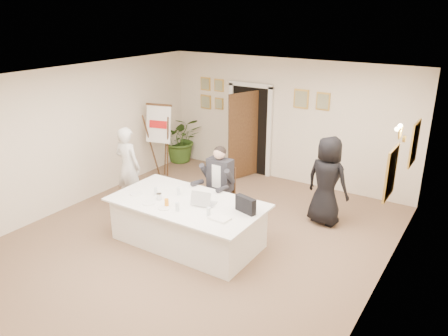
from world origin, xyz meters
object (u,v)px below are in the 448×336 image
at_px(seated_man, 219,184).
at_px(oj_glass, 167,203).
at_px(standing_woman, 327,181).
at_px(steel_jug, 159,197).
at_px(flip_chart, 161,144).
at_px(paper_stack, 220,218).
at_px(standing_man, 128,166).
at_px(conference_table, 188,222).
at_px(potted_palm, 181,139).
at_px(laptop_bag, 246,205).
at_px(laptop, 205,196).

height_order(seated_man, oj_glass, seated_man).
bearing_deg(standing_woman, steel_jug, 56.16).
xyz_separation_m(flip_chart, standing_woman, (4.13, -0.21, 0.04)).
xyz_separation_m(paper_stack, oj_glass, (-0.98, -0.08, 0.05)).
xyz_separation_m(flip_chart, oj_glass, (2.26, -2.53, 0.04)).
bearing_deg(standing_man, conference_table, 162.19).
distance_m(flip_chart, standing_man, 1.64).
relative_size(standing_man, oj_glass, 12.60).
bearing_deg(conference_table, flip_chart, 137.84).
bearing_deg(paper_stack, standing_woman, 68.29).
bearing_deg(potted_palm, steel_jug, -57.05).
xyz_separation_m(seated_man, paper_stack, (0.85, -1.26, 0.05)).
bearing_deg(potted_palm, flip_chart, -75.36).
relative_size(flip_chart, laptop_bag, 4.64).
relative_size(conference_table, standing_man, 1.59).
xyz_separation_m(conference_table, steel_jug, (-0.44, -0.19, 0.44)).
xyz_separation_m(seated_man, standing_man, (-1.93, -0.39, 0.08)).
bearing_deg(steel_jug, laptop, 20.44).
bearing_deg(standing_woman, standing_man, 31.09).
height_order(potted_palm, laptop, potted_palm).
bearing_deg(standing_man, laptop, 166.64).
bearing_deg(standing_man, potted_palm, -74.34).
relative_size(conference_table, potted_palm, 2.14).
distance_m(conference_table, standing_woman, 2.66).
bearing_deg(paper_stack, flip_chart, 143.04).
distance_m(laptop, oj_glass, 0.64).
xyz_separation_m(flip_chart, laptop_bag, (3.46, -2.02, 0.10)).
xyz_separation_m(standing_woman, paper_stack, (-0.89, -2.24, -0.05)).
relative_size(laptop, laptop_bag, 0.97).
bearing_deg(steel_jug, potted_palm, 122.95).
bearing_deg(oj_glass, conference_table, 63.14).
height_order(oj_glass, steel_jug, oj_glass).
xyz_separation_m(standing_woman, potted_palm, (-4.43, 1.34, -0.23)).
xyz_separation_m(standing_man, laptop, (2.28, -0.54, 0.09)).
bearing_deg(seated_man, potted_palm, 128.71).
bearing_deg(potted_palm, standing_woman, -16.77).
height_order(standing_woman, steel_jug, standing_woman).
bearing_deg(steel_jug, standing_woman, 45.47).
bearing_deg(standing_man, flip_chart, -73.58).
bearing_deg(flip_chart, paper_stack, -36.96).
distance_m(conference_table, standing_man, 2.11).
xyz_separation_m(conference_table, laptop_bag, (1.03, 0.18, 0.51)).
xyz_separation_m(flip_chart, laptop, (2.74, -2.11, 0.11)).
height_order(flip_chart, standing_man, flip_chart).
bearing_deg(flip_chart, laptop_bag, -30.27).
relative_size(seated_man, steel_jug, 13.43).
bearing_deg(potted_palm, seated_man, -40.71).
height_order(conference_table, potted_palm, potted_palm).
bearing_deg(standing_man, seated_man, -168.78).
distance_m(oj_glass, steel_jug, 0.31).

